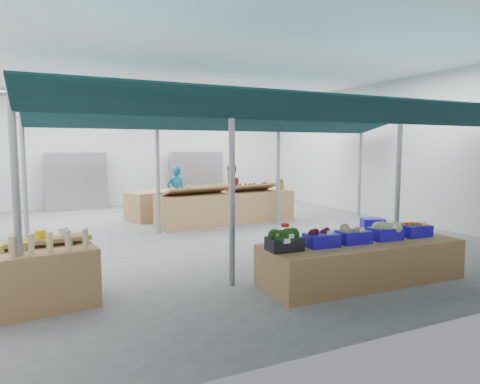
{
  "coord_description": "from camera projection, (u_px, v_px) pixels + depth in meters",
  "views": [
    {
      "loc": [
        -3.75,
        -10.06,
        2.18
      ],
      "look_at": [
        0.29,
        -1.6,
        1.21
      ],
      "focal_mm": 32.0,
      "sensor_mm": 36.0,
      "label": 1
    }
  ],
  "objects": [
    {
      "name": "far_counter",
      "position": [
        196.0,
        201.0,
        14.13
      ],
      "size": [
        4.86,
        2.45,
        0.86
      ],
      "primitive_type": "cube",
      "rotation": [
        0.0,
        0.0,
        0.33
      ],
      "color": "olive",
      "rests_on": "floor"
    },
    {
      "name": "crate_broccoli",
      "position": [
        284.0,
        240.0,
        6.36
      ],
      "size": [
        0.52,
        0.42,
        0.35
      ],
      "rotation": [
        0.0,
        0.0,
        -0.07
      ],
      "color": "black",
      "rests_on": "veg_counter"
    },
    {
      "name": "sparrow",
      "position": [
        279.0,
        237.0,
        6.19
      ],
      "size": [
        0.12,
        0.09,
        0.11
      ],
      "rotation": [
        0.0,
        0.0,
        -0.07
      ],
      "color": "brown",
      "rests_on": "crate_broccoli"
    },
    {
      "name": "vendor_right",
      "position": [
        230.0,
        190.0,
        13.64
      ],
      "size": [
        0.86,
        0.69,
        1.66
      ],
      "primitive_type": "imported",
      "rotation": [
        0.0,
        0.0,
        3.23
      ],
      "color": "#AB1F15",
      "rests_on": "floor"
    },
    {
      "name": "back_shelving_right",
      "position": [
        197.0,
        178.0,
        17.01
      ],
      "size": [
        2.0,
        0.5,
        2.0
      ],
      "primitive_type": "cube",
      "color": "#B23F33",
      "rests_on": "floor"
    },
    {
      "name": "pineapple",
      "position": [
        281.0,
        184.0,
        13.24
      ],
      "size": [
        0.14,
        0.14,
        0.39
      ],
      "rotation": [
        0.0,
        0.0,
        0.17
      ],
      "color": "#8C6019",
      "rests_on": "fruit_counter"
    },
    {
      "name": "pole_ribbon",
      "position": [
        285.0,
        226.0,
        6.03
      ],
      "size": [
        0.12,
        0.12,
        0.28
      ],
      "color": "#A9180B",
      "rests_on": "pole_grid"
    },
    {
      "name": "hall",
      "position": [
        184.0,
        131.0,
        11.88
      ],
      "size": [
        13.0,
        13.0,
        13.0
      ],
      "color": "silver",
      "rests_on": "ground"
    },
    {
      "name": "vendor_left",
      "position": [
        176.0,
        193.0,
        12.87
      ],
      "size": [
        0.64,
        0.45,
        1.66
      ],
      "primitive_type": "imported",
      "rotation": [
        0.0,
        0.0,
        3.23
      ],
      "color": "#18709F",
      "rests_on": "floor"
    },
    {
      "name": "pole_grid",
      "position": [
        262.0,
        165.0,
        9.43
      ],
      "size": [
        10.0,
        4.6,
        3.0
      ],
      "color": "gray",
      "rests_on": "floor"
    },
    {
      "name": "awnings",
      "position": [
        262.0,
        120.0,
        9.33
      ],
      "size": [
        9.5,
        7.08,
        0.3
      ],
      "color": "#0A282E",
      "rests_on": "pole_grid"
    },
    {
      "name": "apple_heap_yellow",
      "position": [
        197.0,
        189.0,
        11.8
      ],
      "size": [
        1.99,
        1.02,
        0.27
      ],
      "rotation": [
        0.0,
        0.0,
        0.17
      ],
      "color": "#997247",
      "rests_on": "fruit_counter"
    },
    {
      "name": "crate_stack",
      "position": [
        372.0,
        231.0,
        9.72
      ],
      "size": [
        0.58,
        0.51,
        0.59
      ],
      "primitive_type": "cube",
      "rotation": [
        0.0,
        0.0,
        -0.41
      ],
      "color": "#1B10B6",
      "rests_on": "floor"
    },
    {
      "name": "floor",
      "position": [
        203.0,
        234.0,
        10.87
      ],
      "size": [
        13.0,
        13.0,
        0.0
      ],
      "primitive_type": "plane",
      "color": "slate",
      "rests_on": "ground"
    },
    {
      "name": "fruit_counter",
      "position": [
        227.0,
        208.0,
        12.44
      ],
      "size": [
        4.21,
        1.34,
        0.89
      ],
      "primitive_type": "cube",
      "rotation": [
        0.0,
        0.0,
        0.09
      ],
      "color": "olive",
      "rests_on": "floor"
    },
    {
      "name": "bottle_shelf",
      "position": [
        24.0,
        278.0,
        5.74
      ],
      "size": [
        1.91,
        1.3,
        1.09
      ],
      "rotation": [
        0.0,
        0.0,
        0.12
      ],
      "color": "olive",
      "rests_on": "floor"
    },
    {
      "name": "back_shelving_left",
      "position": [
        76.0,
        182.0,
        15.08
      ],
      "size": [
        2.0,
        0.5,
        2.0
      ],
      "primitive_type": "cube",
      "color": "#B23F33",
      "rests_on": "floor"
    },
    {
      "name": "veg_counter",
      "position": [
        362.0,
        262.0,
        6.99
      ],
      "size": [
        3.42,
        1.24,
        0.66
      ],
      "primitive_type": "cube",
      "rotation": [
        0.0,
        0.0,
        -0.03
      ],
      "color": "olive",
      "rests_on": "floor"
    },
    {
      "name": "crate_cabbage",
      "position": [
        385.0,
        230.0,
        7.13
      ],
      "size": [
        0.52,
        0.42,
        0.35
      ],
      "rotation": [
        0.0,
        0.0,
        -0.07
      ],
      "color": "#1B10B6",
      "rests_on": "veg_counter"
    },
    {
      "name": "crate_beets",
      "position": [
        321.0,
        238.0,
        6.63
      ],
      "size": [
        0.52,
        0.42,
        0.29
      ],
      "rotation": [
        0.0,
        0.0,
        -0.07
      ],
      "color": "#1B10B6",
      "rests_on": "veg_counter"
    },
    {
      "name": "apple_heap_red",
      "position": [
        253.0,
        186.0,
        12.72
      ],
      "size": [
        1.6,
        0.95,
        0.27
      ],
      "rotation": [
        0.0,
        0.0,
        0.17
      ],
      "color": "#997247",
      "rests_on": "fruit_counter"
    },
    {
      "name": "crate_celeriac",
      "position": [
        353.0,
        234.0,
        6.87
      ],
      "size": [
        0.52,
        0.42,
        0.31
      ],
      "rotation": [
        0.0,
        0.0,
        -0.07
      ],
      "color": "#1B10B6",
      "rests_on": "veg_counter"
    },
    {
      "name": "crate_carrots",
      "position": [
        415.0,
        230.0,
        7.39
      ],
      "size": [
        0.52,
        0.42,
        0.29
      ],
      "rotation": [
        0.0,
        0.0,
        -0.07
      ],
      "color": "#1B10B6",
      "rests_on": "veg_counter"
    }
  ]
}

